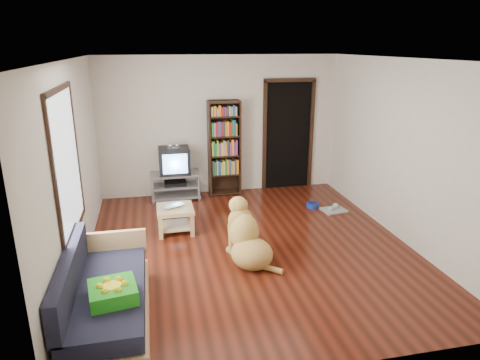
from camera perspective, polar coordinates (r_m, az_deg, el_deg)
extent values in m
plane|color=#531B0E|center=(6.22, 1.32, -8.86)|extent=(5.00, 5.00, 0.00)
plane|color=white|center=(5.57, 1.51, 15.83)|extent=(5.00, 5.00, 0.00)
plane|color=beige|center=(8.15, -2.69, 7.21)|extent=(4.50, 0.00, 4.50)
plane|color=beige|center=(3.51, 10.97, -7.56)|extent=(4.50, 0.00, 4.50)
plane|color=beige|center=(5.69, -21.22, 1.39)|extent=(0.00, 5.00, 5.00)
plane|color=beige|center=(6.64, 20.71, 3.65)|extent=(0.00, 5.00, 5.00)
cube|color=#2B961B|center=(4.44, -16.60, -14.13)|extent=(0.51, 0.51, 0.15)
imported|color=silver|center=(6.58, -8.67, -3.60)|extent=(0.41, 0.37, 0.03)
cylinder|color=navy|center=(7.74, 9.65, -3.30)|extent=(0.22, 0.22, 0.08)
cube|color=#A3A3A3|center=(7.65, 12.42, -3.94)|extent=(0.44, 0.37, 0.03)
cube|color=white|center=(5.16, -22.10, 2.01)|extent=(0.02, 1.30, 1.60)
cube|color=black|center=(5.02, -23.13, 11.05)|extent=(0.03, 1.42, 0.06)
cube|color=black|center=(5.42, -21.05, -6.36)|extent=(0.03, 1.42, 0.06)
cube|color=black|center=(4.50, -23.44, -0.34)|extent=(0.03, 0.06, 1.70)
cube|color=black|center=(5.83, -20.96, 3.83)|extent=(0.03, 0.06, 1.70)
cube|color=black|center=(8.51, 6.40, 5.84)|extent=(0.90, 0.02, 2.10)
cube|color=black|center=(8.35, 3.29, 5.71)|extent=(0.07, 0.05, 2.14)
cube|color=black|center=(8.65, 9.47, 5.92)|extent=(0.07, 0.05, 2.14)
cube|color=black|center=(8.34, 6.70, 13.10)|extent=(1.03, 0.05, 0.07)
cube|color=#99999E|center=(8.01, -8.67, 0.79)|extent=(0.90, 0.45, 0.04)
cube|color=#99999E|center=(8.08, -8.60, -0.77)|extent=(0.86, 0.42, 0.03)
cube|color=#99999E|center=(8.14, -8.54, -2.04)|extent=(0.90, 0.45, 0.04)
cylinder|color=#99999E|center=(7.88, -11.55, -1.42)|extent=(0.04, 0.04, 0.50)
cylinder|color=#99999E|center=(7.92, -5.47, -1.02)|extent=(0.04, 0.04, 0.50)
cylinder|color=#99999E|center=(8.26, -11.60, -0.53)|extent=(0.04, 0.04, 0.50)
cylinder|color=#99999E|center=(8.30, -5.80, -0.16)|extent=(0.04, 0.04, 0.50)
cube|color=black|center=(8.06, -8.62, -0.43)|extent=(0.40, 0.30, 0.07)
cube|color=black|center=(7.94, -8.76, 2.59)|extent=(0.55, 0.48, 0.48)
cube|color=black|center=(8.13, -8.85, 2.95)|extent=(0.40, 0.14, 0.36)
cube|color=#8CBFF2|center=(7.70, -8.64, 2.12)|extent=(0.44, 0.02, 0.36)
cube|color=silver|center=(7.83, -8.82, 4.26)|extent=(0.20, 0.07, 0.02)
sphere|color=silver|center=(7.82, -9.28, 4.56)|extent=(0.09, 0.09, 0.09)
sphere|color=silver|center=(7.82, -8.40, 4.61)|extent=(0.09, 0.09, 0.09)
cube|color=black|center=(8.05, -4.12, 4.13)|extent=(0.03, 0.30, 1.80)
cube|color=black|center=(8.14, -0.13, 4.34)|extent=(0.03, 0.30, 1.80)
cube|color=black|center=(8.22, -2.28, 4.46)|extent=(0.60, 0.02, 1.80)
cube|color=black|center=(8.33, -2.05, -1.59)|extent=(0.56, 0.28, 0.02)
cube|color=black|center=(8.22, -2.07, 0.85)|extent=(0.56, 0.28, 0.03)
cube|color=black|center=(8.12, -2.10, 3.35)|extent=(0.56, 0.28, 0.02)
cube|color=black|center=(8.04, -2.13, 5.90)|extent=(0.56, 0.28, 0.02)
cube|color=black|center=(7.97, -2.16, 8.51)|extent=(0.56, 0.28, 0.02)
cube|color=black|center=(7.93, -2.18, 10.36)|extent=(0.56, 0.28, 0.02)
cube|color=tan|center=(4.85, -16.98, -16.61)|extent=(0.80, 1.80, 0.22)
cube|color=#1E1E2D|center=(4.73, -17.22, -14.39)|extent=(0.74, 1.74, 0.18)
cube|color=#1E1E2D|center=(4.65, -21.78, -11.67)|extent=(0.12, 1.74, 0.40)
cube|color=tan|center=(5.40, -16.68, -8.07)|extent=(0.80, 0.06, 0.30)
cube|color=tan|center=(6.62, -8.67, -3.86)|extent=(0.55, 0.55, 0.06)
cube|color=tan|center=(6.73, -8.56, -6.00)|extent=(0.45, 0.45, 0.03)
cube|color=tan|center=(6.48, -10.53, -6.40)|extent=(0.06, 0.06, 0.34)
cube|color=tan|center=(6.50, -6.37, -6.11)|extent=(0.06, 0.06, 0.34)
cube|color=tan|center=(6.91, -10.67, -4.83)|extent=(0.06, 0.06, 0.34)
cube|color=tan|center=(6.93, -6.78, -4.57)|extent=(0.06, 0.06, 0.34)
ellipsoid|color=tan|center=(5.67, 1.60, -9.79)|extent=(0.68, 0.71, 0.40)
ellipsoid|color=gold|center=(5.74, 0.56, -6.98)|extent=(0.49, 0.52, 0.53)
ellipsoid|color=#B89046|center=(5.77, 0.06, -5.43)|extent=(0.41, 0.39, 0.38)
ellipsoid|color=#D5B151|center=(5.75, -0.24, -3.35)|extent=(0.31, 0.33, 0.23)
ellipsoid|color=tan|center=(5.86, -0.83, -3.20)|extent=(0.15, 0.23, 0.10)
sphere|color=black|center=(5.94, -1.25, -2.90)|extent=(0.05, 0.05, 0.05)
ellipsoid|color=tan|center=(5.68, -0.86, -3.74)|extent=(0.08, 0.09, 0.16)
ellipsoid|color=tan|center=(5.76, 0.76, -3.43)|extent=(0.08, 0.09, 0.16)
cylinder|color=#D88F53|center=(5.95, -1.15, -7.88)|extent=(0.12, 0.15, 0.43)
cylinder|color=#D5B351|center=(6.02, 0.28, -7.56)|extent=(0.12, 0.15, 0.43)
sphere|color=#B99A47|center=(6.07, -1.37, -9.30)|extent=(0.11, 0.11, 0.11)
sphere|color=#DA8E54|center=(6.14, 0.04, -8.97)|extent=(0.11, 0.11, 0.11)
cylinder|color=gold|center=(5.61, 3.95, -11.68)|extent=(0.32, 0.32, 0.09)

